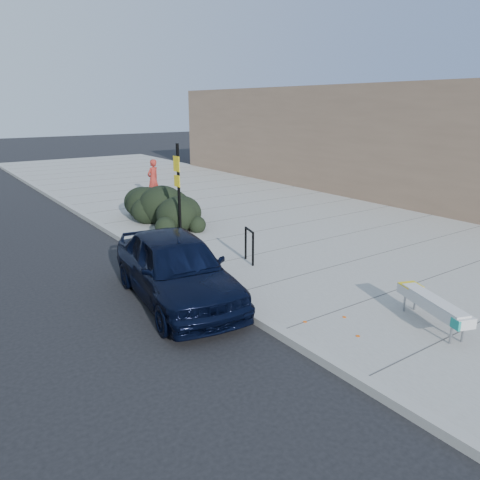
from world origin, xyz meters
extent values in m
plane|color=black|center=(0.00, 0.00, 0.00)|extent=(120.00, 120.00, 0.00)
cube|color=gray|center=(5.60, 5.00, 0.07)|extent=(11.20, 50.00, 0.15)
cube|color=#9E9E99|center=(0.00, 5.00, 0.08)|extent=(0.22, 50.00, 0.17)
cube|color=brown|center=(14.00, 3.00, 2.65)|extent=(6.00, 36.00, 5.00)
cylinder|color=gray|center=(2.13, -4.15, 0.33)|extent=(0.04, 0.04, 0.36)
cylinder|color=gray|center=(2.37, -4.23, 0.33)|extent=(0.04, 0.04, 0.36)
cylinder|color=gray|center=(2.63, -2.81, 0.33)|extent=(0.04, 0.04, 0.36)
cylinder|color=gray|center=(2.87, -2.90, 0.33)|extent=(0.04, 0.04, 0.36)
cylinder|color=gray|center=(2.38, -3.48, 0.48)|extent=(0.53, 1.35, 0.03)
cylinder|color=gray|center=(2.62, -3.56, 0.48)|extent=(0.53, 1.35, 0.03)
cube|color=#B2B2B2|center=(2.50, -3.52, 0.60)|extent=(1.00, 1.88, 0.20)
cube|color=yellow|center=(2.76, -2.83, 0.71)|extent=(0.49, 0.48, 0.02)
cube|color=teal|center=(2.04, -4.25, 0.60)|extent=(0.12, 0.22, 0.18)
cylinder|color=black|center=(1.78, 1.29, 0.60)|extent=(0.06, 0.06, 0.90)
cylinder|color=black|center=(1.94, 1.85, 0.60)|extent=(0.06, 0.06, 0.90)
cylinder|color=black|center=(1.86, 1.57, 1.05)|extent=(0.22, 0.58, 0.06)
cube|color=black|center=(1.60, 5.00, 1.64)|extent=(0.07, 0.07, 2.98)
cube|color=yellow|center=(1.54, 5.00, 2.50)|extent=(0.04, 0.34, 0.48)
cube|color=yellow|center=(1.54, 5.00, 1.96)|extent=(0.04, 0.32, 0.37)
ellipsoid|color=black|center=(2.11, 7.00, 0.89)|extent=(3.29, 4.38, 1.47)
imported|color=black|center=(-0.80, 0.71, 0.79)|extent=(2.48, 4.85, 1.58)
imported|color=maroon|center=(3.66, 11.36, 1.03)|extent=(0.76, 0.64, 1.76)
camera|label=1|loc=(-5.31, -8.12, 4.30)|focal=35.00mm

